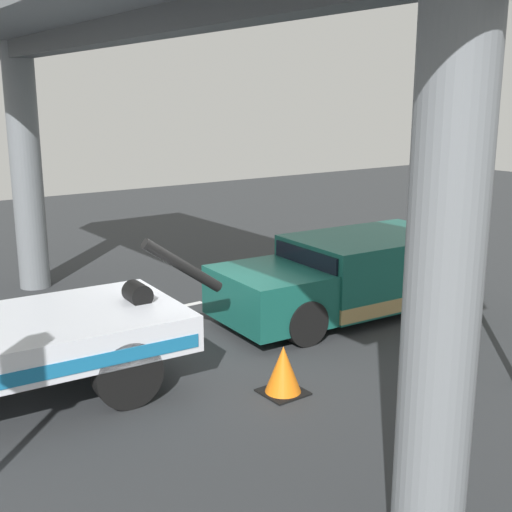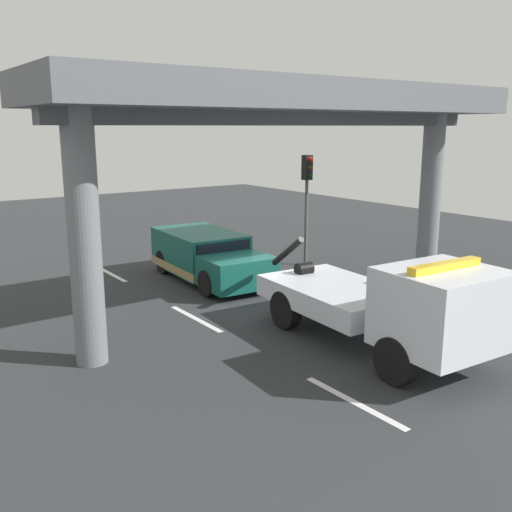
# 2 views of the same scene
# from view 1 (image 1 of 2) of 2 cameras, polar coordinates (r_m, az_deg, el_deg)

# --- Properties ---
(ground_plane) EXTENTS (60.00, 40.00, 0.10)m
(ground_plane) POSITION_cam_1_polar(r_m,az_deg,el_deg) (11.82, -3.86, -8.23)
(ground_plane) COLOR #2D3033
(lane_stripe_west) EXTENTS (2.60, 0.16, 0.01)m
(lane_stripe_west) POSITION_cam_1_polar(r_m,az_deg,el_deg) (17.21, 8.75, -1.17)
(lane_stripe_west) COLOR silver
(lane_stripe_west) RESTS_ON ground
(lane_stripe_mid) EXTENTS (2.60, 0.16, 0.01)m
(lane_stripe_mid) POSITION_cam_1_polar(r_m,az_deg,el_deg) (13.80, -9.31, -4.90)
(lane_stripe_mid) COLOR silver
(lane_stripe_mid) RESTS_ON ground
(towed_van_green) EXTENTS (5.33, 2.52, 1.58)m
(towed_van_green) POSITION_cam_1_polar(r_m,az_deg,el_deg) (13.56, 8.25, -1.77)
(towed_van_green) COLOR #145147
(towed_van_green) RESTS_ON ground
(overpass_structure) EXTENTS (3.60, 13.57, 6.26)m
(overpass_structure) POSITION_cam_1_polar(r_m,az_deg,el_deg) (10.44, -10.38, 19.72)
(overpass_structure) COLOR slate
(overpass_structure) RESTS_ON ground
(traffic_cone_orange) EXTENTS (0.63, 0.63, 0.75)m
(traffic_cone_orange) POSITION_cam_1_polar(r_m,az_deg,el_deg) (9.98, 2.37, -9.90)
(traffic_cone_orange) COLOR orange
(traffic_cone_orange) RESTS_ON ground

